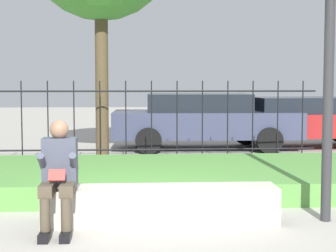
{
  "coord_description": "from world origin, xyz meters",
  "views": [
    {
      "loc": [
        -0.12,
        -6.48,
        1.67
      ],
      "look_at": [
        0.52,
        3.57,
        0.87
      ],
      "focal_mm": 60.0,
      "sensor_mm": 36.0,
      "label": 1
    }
  ],
  "objects_px": {
    "car_parked_right": "(305,120)",
    "car_parked_center": "(204,119)",
    "stone_bench": "(161,207)",
    "person_seated_reader": "(59,172)"
  },
  "relations": [
    {
      "from": "stone_bench",
      "to": "person_seated_reader",
      "type": "height_order",
      "value": "person_seated_reader"
    },
    {
      "from": "stone_bench",
      "to": "car_parked_right",
      "type": "bearing_deg",
      "value": 61.3
    },
    {
      "from": "stone_bench",
      "to": "person_seated_reader",
      "type": "xyz_separation_m",
      "value": [
        -1.14,
        -0.29,
        0.48
      ]
    },
    {
      "from": "stone_bench",
      "to": "car_parked_center",
      "type": "relative_size",
      "value": 0.6
    },
    {
      "from": "person_seated_reader",
      "to": "car_parked_right",
      "type": "xyz_separation_m",
      "value": [
        5.16,
        7.63,
        0.02
      ]
    },
    {
      "from": "person_seated_reader",
      "to": "car_parked_center",
      "type": "height_order",
      "value": "car_parked_center"
    },
    {
      "from": "car_parked_right",
      "to": "car_parked_center",
      "type": "distance_m",
      "value": 2.59
    },
    {
      "from": "person_seated_reader",
      "to": "car_parked_right",
      "type": "height_order",
      "value": "car_parked_right"
    },
    {
      "from": "person_seated_reader",
      "to": "car_parked_center",
      "type": "xyz_separation_m",
      "value": [
        2.57,
        7.48,
        0.06
      ]
    },
    {
      "from": "stone_bench",
      "to": "person_seated_reader",
      "type": "distance_m",
      "value": 1.27
    }
  ]
}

